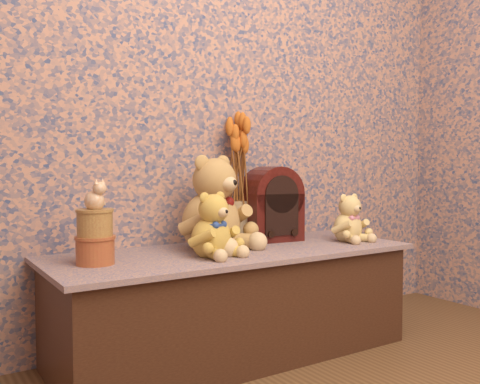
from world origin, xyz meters
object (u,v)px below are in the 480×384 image
object	(u,v)px
ceramic_vase	(236,221)
biscuit_tin_lower	(95,251)
cathedral_radio	(272,203)
teddy_small	(348,216)
teddy_large	(211,199)
teddy_medium	(211,222)
cat_figurine	(94,194)

from	to	relation	value
ceramic_vase	biscuit_tin_lower	size ratio (longest dim) A/B	1.39
cathedral_radio	biscuit_tin_lower	distance (m)	0.89
teddy_small	teddy_large	bearing A→B (deg)	163.51
teddy_medium	teddy_small	world-z (taller)	teddy_medium
biscuit_tin_lower	teddy_large	bearing A→B (deg)	8.96
biscuit_tin_lower	cat_figurine	distance (m)	0.20
ceramic_vase	biscuit_tin_lower	world-z (taller)	ceramic_vase
teddy_large	teddy_medium	bearing A→B (deg)	-138.13
teddy_large	teddy_medium	world-z (taller)	teddy_large
cathedral_radio	biscuit_tin_lower	world-z (taller)	cathedral_radio
teddy_medium	biscuit_tin_lower	xyz separation A→B (m)	(-0.42, 0.08, -0.08)
biscuit_tin_lower	cat_figurine	size ratio (longest dim) A/B	1.19
teddy_small	ceramic_vase	distance (m)	0.51
teddy_small	biscuit_tin_lower	world-z (taller)	teddy_small
teddy_small	biscuit_tin_lower	size ratio (longest dim) A/B	1.75
teddy_medium	teddy_small	distance (m)	0.72
cathedral_radio	cat_figurine	bearing A→B (deg)	-164.28
ceramic_vase	cat_figurine	distance (m)	0.76
cathedral_radio	cat_figurine	distance (m)	0.88
teddy_large	cathedral_radio	size ratio (longest dim) A/B	1.22
teddy_large	cathedral_radio	world-z (taller)	teddy_large
teddy_large	cat_figurine	distance (m)	0.52
teddy_medium	ceramic_vase	world-z (taller)	teddy_medium
teddy_large	teddy_small	size ratio (longest dim) A/B	1.79
cathedral_radio	biscuit_tin_lower	size ratio (longest dim) A/B	2.57
teddy_small	biscuit_tin_lower	distance (m)	1.15
cathedral_radio	cat_figurine	size ratio (longest dim) A/B	3.07
cathedral_radio	ceramic_vase	distance (m)	0.18
biscuit_tin_lower	teddy_medium	bearing A→B (deg)	-10.20
teddy_medium	cathedral_radio	world-z (taller)	cathedral_radio
ceramic_vase	teddy_small	bearing A→B (deg)	-32.19
teddy_medium	ceramic_vase	bearing A→B (deg)	29.03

